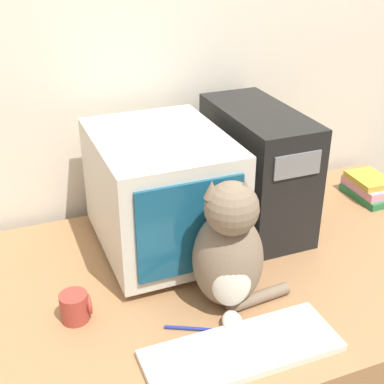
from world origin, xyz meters
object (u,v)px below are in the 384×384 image
pen (193,329)px  mug (76,307)px  computer_tower (256,168)px  crt_monitor (161,192)px  cat (229,252)px  book_stack (369,187)px  keyboard (242,350)px

pen → mug: (-0.26, 0.15, 0.03)m
computer_tower → crt_monitor: bearing=-173.0°
cat → book_stack: bearing=43.4°
book_stack → mug: (-1.13, -0.28, 0.00)m
pen → computer_tower: bearing=47.4°
cat → pen: cat is taller
cat → mug: cat is taller
cat → pen: (-0.13, -0.07, -0.16)m
pen → cat: bearing=27.5°
book_stack → mug: size_ratio=2.53×
cat → mug: bearing=-174.8°
keyboard → book_stack: (0.79, 0.54, 0.03)m
keyboard → cat: cat is taller
keyboard → cat: (0.05, 0.18, 0.15)m
computer_tower → keyboard: size_ratio=0.98×
cat → book_stack: size_ratio=1.90×
crt_monitor → mug: crt_monitor is taller
crt_monitor → mug: bearing=-143.1°
keyboard → pen: bearing=123.6°
pen → mug: mug is taller
crt_monitor → computer_tower: computer_tower is taller
book_stack → mug: book_stack is taller
mug → keyboard: bearing=-38.3°
crt_monitor → book_stack: bearing=2.7°
crt_monitor → pen: (-0.05, -0.39, -0.19)m
mug → crt_monitor: bearing=36.9°
cat → pen: 0.21m
book_stack → mug: bearing=-166.3°
crt_monitor → mug: 0.42m
keyboard → pen: (-0.08, 0.12, -0.01)m
book_stack → cat: bearing=-154.2°
crt_monitor → cat: cat is taller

